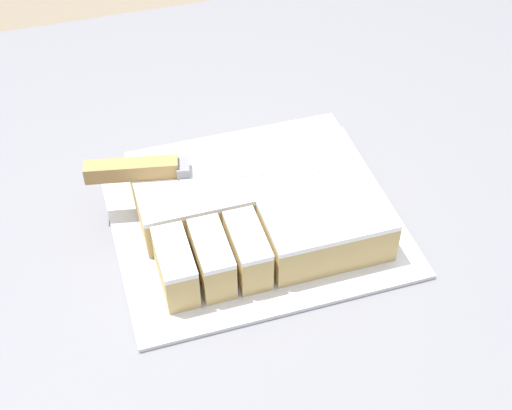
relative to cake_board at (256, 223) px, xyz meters
The scene contains 4 objects.
countertop 0.47m from the cake_board, 41.70° to the left, with size 1.40×1.10×0.93m.
cake_board is the anchor object (origin of this frame).
cake 0.03m from the cake_board, 37.47° to the left, with size 0.29×0.23×0.06m.
knife 0.14m from the cake_board, 151.60° to the left, with size 0.29×0.08×0.02m.
Camera 1 is at (-0.22, -0.64, 1.59)m, focal length 50.00 mm.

